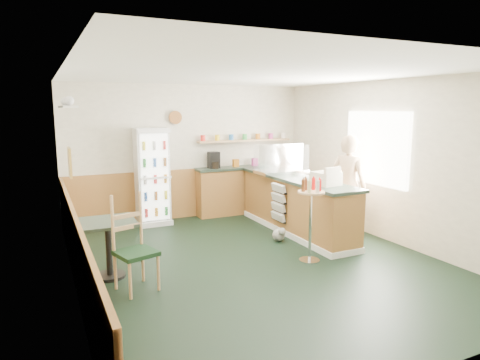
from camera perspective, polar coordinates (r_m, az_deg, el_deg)
ground at (r=6.41m, az=2.30°, el=-10.82°), size 6.00×6.00×0.00m
room_envelope at (r=6.61m, az=-2.31°, el=3.40°), size 5.04×6.02×2.72m
service_counter at (r=7.83m, az=7.44°, el=-3.60°), size 0.68×3.01×1.01m
back_counter at (r=9.20m, az=0.78°, el=-0.99°), size 2.24×0.42×1.69m
drinks_fridge at (r=8.39m, az=-11.59°, el=0.45°), size 0.61×0.53×1.86m
display_case at (r=8.13m, az=5.53°, el=2.78°), size 0.95×0.50×0.54m
cash_register at (r=7.01m, az=11.37°, el=0.20°), size 0.42×0.44×0.21m
shopkeeper at (r=7.69m, az=14.23°, el=-0.76°), size 0.63×0.72×1.79m
condiment_stand at (r=6.29m, az=9.42°, el=-3.81°), size 0.39×0.39×1.23m
newspaper_rack at (r=7.63m, az=5.15°, el=-3.07°), size 0.09×0.42×0.68m
cafe_table at (r=5.94m, az=-17.17°, el=-7.36°), size 0.72×0.72×0.78m
cafe_chair at (r=5.52m, az=-13.96°, el=-7.69°), size 0.55×0.55×1.20m
dog_doorstop at (r=7.33m, az=5.25°, el=-7.21°), size 0.21×0.28×0.26m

